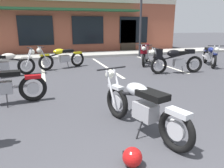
{
  "coord_description": "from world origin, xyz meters",
  "views": [
    {
      "loc": [
        -1.26,
        -0.79,
        1.77
      ],
      "look_at": [
        0.1,
        3.52,
        0.55
      ],
      "focal_mm": 35.01,
      "sensor_mm": 36.0,
      "label": 1
    }
  ],
  "objects": [
    {
      "name": "painted_stall_lines",
      "position": [
        0.0,
        8.39,
        0.0
      ],
      "size": [
        7.99,
        4.8,
        0.01
      ],
      "color": "silver",
      "rests_on": "ground_plane"
    },
    {
      "name": "motorcycle_green_cafe_racer",
      "position": [
        -2.54,
        7.48,
        0.46
      ],
      "size": [
        2.04,
        0.99,
        0.98
      ],
      "color": "black",
      "rests_on": "ground_plane"
    },
    {
      "name": "motorcycle_blue_standard",
      "position": [
        5.85,
        7.2,
        0.46
      ],
      "size": [
        1.25,
        1.93,
        0.98
      ],
      "color": "black",
      "rests_on": "ground_plane"
    },
    {
      "name": "ground_plane",
      "position": [
        0.0,
        3.87,
        0.0
      ],
      "size": [
        80.0,
        80.0,
        0.0
      ],
      "primitive_type": "plane",
      "color": "#3D3D42"
    },
    {
      "name": "motorcycle_foreground_classic",
      "position": [
        0.24,
        2.34,
        0.46
      ],
      "size": [
        0.96,
        2.05,
        0.98
      ],
      "color": "black",
      "rests_on": "ground_plane"
    },
    {
      "name": "sidewalk_kerb",
      "position": [
        0.0,
        11.99,
        0.07
      ],
      "size": [
        22.0,
        1.8,
        0.14
      ],
      "primitive_type": "cube",
      "color": "#A8A59E",
      "rests_on": "ground_plane"
    },
    {
      "name": "motorcycle_red_sportbike",
      "position": [
        3.24,
        8.35,
        0.53
      ],
      "size": [
        1.35,
        1.86,
        0.98
      ],
      "color": "black",
      "rests_on": "ground_plane"
    },
    {
      "name": "motorcycle_cream_vintage",
      "position": [
        3.4,
        6.24,
        0.53
      ],
      "size": [
        2.11,
        0.71,
        0.98
      ],
      "color": "black",
      "rests_on": "ground_plane"
    },
    {
      "name": "helmet_on_pavement",
      "position": [
        -0.27,
        1.48,
        0.13
      ],
      "size": [
        0.26,
        0.26,
        0.26
      ],
      "color": "#B71414",
      "rests_on": "ground_plane"
    },
    {
      "name": "brick_storefront_building",
      "position": [
        0.0,
        16.21,
        1.73
      ],
      "size": [
        15.61,
        6.92,
        3.45
      ],
      "color": "brown",
      "rests_on": "ground_plane"
    },
    {
      "name": "motorcycle_black_cruiser",
      "position": [
        -0.52,
        8.51,
        0.46
      ],
      "size": [
        2.01,
        1.07,
        0.98
      ],
      "color": "black",
      "rests_on": "ground_plane"
    }
  ]
}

